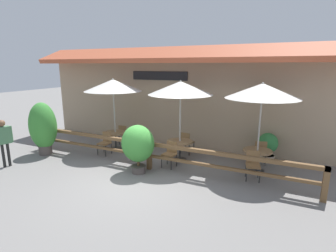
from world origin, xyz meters
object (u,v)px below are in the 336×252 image
(dining_table_near, at_px, (115,135))
(potted_plant_broad_leaf, at_px, (268,145))
(patio_umbrella_middle, at_px, (180,88))
(pedestrian, at_px, (3,137))
(dining_table_far, at_px, (257,154))
(patio_umbrella_near, at_px, (113,85))
(chair_middle_wallside, at_px, (187,142))
(chair_far_streetside, at_px, (253,164))
(chair_middle_streetside, at_px, (170,153))
(chair_near_wallside, at_px, (124,133))
(chair_near_streetside, at_px, (105,142))
(chair_far_wallside, at_px, (260,151))
(dining_table_middle, at_px, (180,145))
(patio_umbrella_far, at_px, (262,91))
(potted_plant_tall_tropical, at_px, (138,145))
(potted_plant_entrance_palm, at_px, (43,127))

(dining_table_near, distance_m, potted_plant_broad_leaf, 6.00)
(patio_umbrella_middle, bearing_deg, pedestrian, -148.22)
(dining_table_near, xyz_separation_m, potted_plant_broad_leaf, (5.88, 1.18, 0.01))
(dining_table_far, bearing_deg, dining_table_near, -179.60)
(dining_table_near, bearing_deg, dining_table_far, 0.40)
(patio_umbrella_near, bearing_deg, chair_middle_wallside, 13.63)
(dining_table_near, distance_m, chair_far_streetside, 5.66)
(chair_middle_streetside, bearing_deg, patio_umbrella_near, 169.91)
(chair_near_wallside, bearing_deg, chair_near_streetside, 91.40)
(dining_table_far, height_order, pedestrian, pedestrian)
(patio_umbrella_middle, bearing_deg, dining_table_near, 178.97)
(chair_near_streetside, height_order, patio_umbrella_middle, patio_umbrella_middle)
(chair_far_wallside, bearing_deg, dining_table_middle, 3.04)
(dining_table_near, relative_size, chair_middle_streetside, 1.07)
(patio_umbrella_far, xyz_separation_m, potted_plant_tall_tropical, (-3.47, -1.78, -1.70))
(chair_far_wallside, bearing_deg, chair_middle_wallside, -12.43)
(potted_plant_tall_tropical, height_order, potted_plant_broad_leaf, potted_plant_tall_tropical)
(potted_plant_entrance_palm, bearing_deg, potted_plant_broad_leaf, 20.00)
(chair_near_streetside, bearing_deg, chair_middle_wallside, 25.22)
(potted_plant_broad_leaf, distance_m, pedestrian, 9.24)
(chair_near_wallside, xyz_separation_m, chair_far_streetside, (5.66, -1.36, 0.00))
(patio_umbrella_middle, relative_size, dining_table_far, 3.12)
(chair_middle_wallside, bearing_deg, chair_middle_streetside, 97.96)
(chair_middle_streetside, xyz_separation_m, potted_plant_entrance_palm, (-5.02, -0.92, 0.60))
(chair_near_streetside, distance_m, dining_table_middle, 2.98)
(patio_umbrella_far, distance_m, dining_table_far, 2.07)
(patio_umbrella_near, distance_m, potted_plant_broad_leaf, 6.34)
(patio_umbrella_middle, bearing_deg, chair_middle_wallside, 92.04)
(chair_near_wallside, bearing_deg, chair_middle_wallside, 178.55)
(dining_table_middle, bearing_deg, potted_plant_entrance_palm, -161.65)
(patio_umbrella_far, distance_m, potted_plant_broad_leaf, 2.36)
(chair_near_wallside, bearing_deg, dining_table_near, 92.12)
(chair_near_wallside, height_order, patio_umbrella_far, patio_umbrella_far)
(patio_umbrella_middle, height_order, potted_plant_broad_leaf, patio_umbrella_middle)
(patio_umbrella_far, bearing_deg, dining_table_far, -90.00)
(chair_near_streetside, relative_size, dining_table_far, 0.94)
(potted_plant_broad_leaf, bearing_deg, patio_umbrella_middle, -157.25)
(chair_middle_wallside, relative_size, dining_table_far, 0.94)
(chair_middle_streetside, relative_size, chair_far_wallside, 1.00)
(patio_umbrella_far, xyz_separation_m, potted_plant_broad_leaf, (0.23, 1.14, -2.06))
(chair_near_streetside, height_order, potted_plant_tall_tropical, potted_plant_tall_tropical)
(patio_umbrella_middle, height_order, chair_far_streetside, patio_umbrella_middle)
(patio_umbrella_middle, distance_m, potted_plant_tall_tropical, 2.51)
(chair_far_streetside, bearing_deg, dining_table_far, 74.74)
(potted_plant_entrance_palm, xyz_separation_m, potted_plant_tall_tropical, (4.31, -0.01, -0.14))
(dining_table_middle, xyz_separation_m, potted_plant_broad_leaf, (2.94, 1.23, 0.01))
(patio_umbrella_near, distance_m, chair_far_streetside, 6.05)
(dining_table_middle, height_order, potted_plant_tall_tropical, potted_plant_tall_tropical)
(chair_far_streetside, bearing_deg, chair_near_wallside, 154.11)
(chair_near_streetside, xyz_separation_m, potted_plant_tall_tropical, (2.16, -1.04, 0.46))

